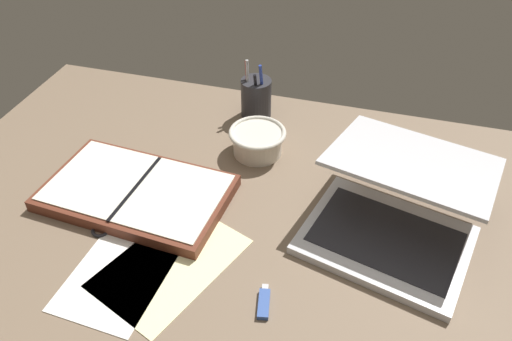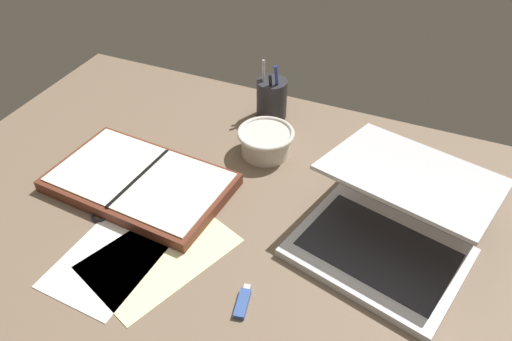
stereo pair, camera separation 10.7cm
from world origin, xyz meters
The scene contains 9 objects.
desk_top centered at (0.00, 0.00, 1.00)cm, with size 140.00×100.00×2.00cm, color #75604C.
laptop centered at (34.39, 4.93, 7.54)cm, with size 39.37×41.65×16.10cm.
bowl centered at (0.72, 23.04, 5.59)cm, with size 13.93×13.93×6.51cm.
pen_cup centered at (-4.13, 38.75, 7.51)cm, with size 8.06×8.06×16.44cm.
planner centered at (-20.46, 0.21, 3.52)cm, with size 41.61×26.90×3.22cm.
scissors centered at (-22.34, -9.75, 2.34)cm, with size 12.39×8.01×0.80cm.
paper_sheet_front centered at (-5.94, -15.16, 2.08)cm, with size 18.81×28.25×0.16cm, color #F4EFB2.
paper_sheet_beside_planner centered at (-14.14, -18.71, 2.08)cm, with size 17.31×26.70×0.16cm, color white.
usb_drive centered at (13.92, -19.35, 2.50)cm, with size 3.13×7.37×1.00cm.
Camera 2 is at (37.15, -66.98, 78.04)cm, focal length 35.00 mm.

